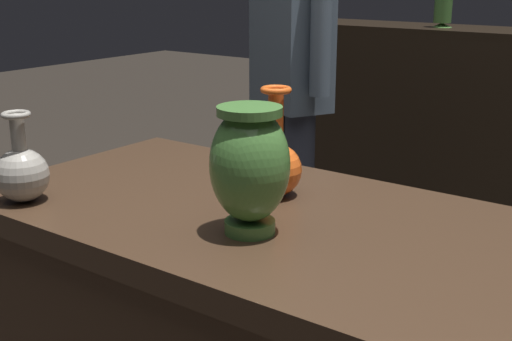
# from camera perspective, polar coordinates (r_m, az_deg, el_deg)

# --- Properties ---
(vase_centerpiece) EXTENTS (0.14, 0.14, 0.23)m
(vase_centerpiece) POSITION_cam_1_polar(r_m,az_deg,el_deg) (1.21, -0.53, 0.42)
(vase_centerpiece) COLOR #477A38
(vase_centerpiece) RESTS_ON display_plinth
(vase_tall_behind) EXTENTS (0.11, 0.11, 0.19)m
(vase_tall_behind) POSITION_cam_1_polar(r_m,az_deg,el_deg) (1.48, -18.85, -0.10)
(vase_tall_behind) COLOR gray
(vase_tall_behind) RESTS_ON display_plinth
(vase_left_accent) EXTENTS (0.11, 0.11, 0.23)m
(vase_left_accent) POSITION_cam_1_polar(r_m,az_deg,el_deg) (1.43, 1.62, 0.60)
(vase_left_accent) COLOR #E55B1E
(vase_left_accent) RESTS_ON display_plinth
(shelf_vase_left) EXTENTS (0.09, 0.09, 0.26)m
(shelf_vase_left) POSITION_cam_1_polar(r_m,az_deg,el_deg) (3.46, 15.29, 13.48)
(shelf_vase_left) COLOR #477A38
(shelf_vase_left) RESTS_ON back_display_shelf
(visitor_near_left) EXTENTS (0.43, 0.31, 1.56)m
(visitor_near_left) POSITION_cam_1_polar(r_m,az_deg,el_deg) (2.51, 2.90, 8.44)
(visitor_near_left) COLOR #333847
(visitor_near_left) RESTS_ON ground_plane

